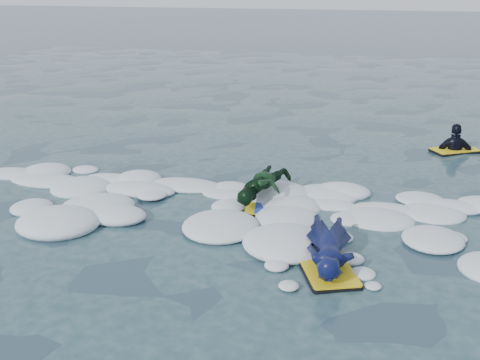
# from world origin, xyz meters

# --- Properties ---
(ground) EXTENTS (120.00, 120.00, 0.00)m
(ground) POSITION_xyz_m (0.00, 0.00, 0.00)
(ground) COLOR #182B3A
(ground) RESTS_ON ground
(foam_band) EXTENTS (12.00, 3.10, 0.30)m
(foam_band) POSITION_xyz_m (0.00, 1.03, 0.00)
(foam_band) COLOR white
(foam_band) RESTS_ON ground
(prone_woman_unit) EXTENTS (1.00, 1.78, 0.45)m
(prone_woman_unit) POSITION_xyz_m (1.78, -0.69, 0.23)
(prone_woman_unit) COLOR black
(prone_woman_unit) RESTS_ON ground
(prone_child_unit) EXTENTS (0.98, 1.47, 0.53)m
(prone_child_unit) POSITION_xyz_m (0.50, 1.24, 0.27)
(prone_child_unit) COLOR black
(prone_child_unit) RESTS_ON ground
(waiting_rider_unit) EXTENTS (1.12, 0.97, 1.47)m
(waiting_rider_unit) POSITION_xyz_m (3.81, 5.21, -0.10)
(waiting_rider_unit) COLOR black
(waiting_rider_unit) RESTS_ON ground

